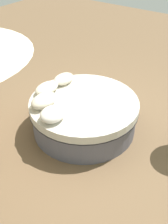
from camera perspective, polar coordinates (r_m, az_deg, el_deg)
ground_plane at (r=5.08m, az=0.00°, el=-3.39°), size 16.00×16.00×0.00m
round_bed at (r=4.89m, az=0.00°, el=-0.52°), size 1.97×1.97×0.62m
throw_pillow_0 at (r=5.22m, az=-4.40°, el=7.12°), size 0.46×0.32×0.17m
throw_pillow_1 at (r=4.96m, az=-8.01°, el=5.12°), size 0.52×0.32×0.17m
throw_pillow_2 at (r=4.58m, az=-8.61°, el=2.48°), size 0.52×0.34×0.21m
throw_pillow_3 at (r=4.25m, az=-6.73°, el=-0.44°), size 0.45×0.38×0.20m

